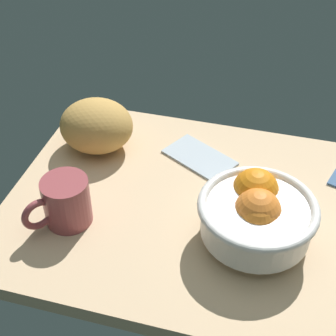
{
  "coord_description": "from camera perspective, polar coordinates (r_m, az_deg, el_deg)",
  "views": [
    {
      "loc": [
        -9.24,
        66.59,
        65.36
      ],
      "look_at": [
        9.75,
        -3.11,
        5.0
      ],
      "focal_mm": 54.1,
      "sensor_mm": 36.0,
      "label": 1
    }
  ],
  "objects": [
    {
      "name": "fruit_bowl",
      "position": [
        0.86,
        9.96,
        -5.02
      ],
      "size": [
        20.05,
        20.05,
        10.57
      ],
      "color": "white",
      "rests_on": "ground"
    },
    {
      "name": "ground_plane",
      "position": [
        0.95,
        5.22,
        -5.18
      ],
      "size": [
        77.08,
        53.31,
        3.0
      ],
      "primitive_type": "cube",
      "color": "#DAB68C"
    },
    {
      "name": "mug",
      "position": [
        0.9,
        -11.53,
        -3.79
      ],
      "size": [
        9.82,
        11.18,
        8.89
      ],
      "color": "#9C4549",
      "rests_on": "ground"
    },
    {
      "name": "bread_loaf",
      "position": [
        1.05,
        -8.06,
        4.74
      ],
      "size": [
        16.42,
        14.96,
        10.81
      ],
      "primitive_type": "ellipsoid",
      "rotation": [
        0.0,
        0.0,
        0.1
      ],
      "color": "tan",
      "rests_on": "ground"
    },
    {
      "name": "napkin_spare",
      "position": [
        1.04,
        3.58,
        1.3
      ],
      "size": [
        16.45,
        14.03,
        0.95
      ],
      "primitive_type": "cube",
      "rotation": [
        0.0,
        0.0,
        -0.5
      ],
      "color": "#B1BEC9",
      "rests_on": "ground"
    }
  ]
}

